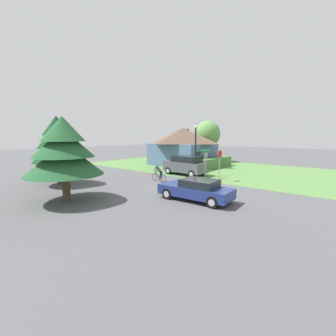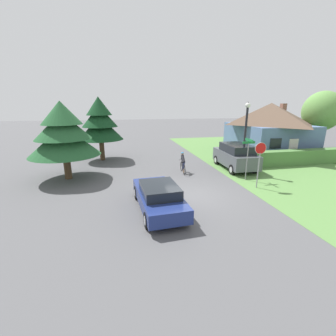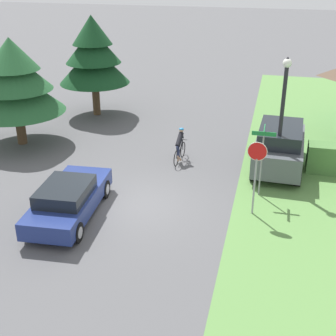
% 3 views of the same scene
% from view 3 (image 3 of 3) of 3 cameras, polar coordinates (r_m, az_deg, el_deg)
% --- Properties ---
extents(ground_plane, '(140.00, 140.00, 0.00)m').
position_cam_3_polar(ground_plane, '(17.73, -4.09, -4.51)').
color(ground_plane, '#515154').
extents(sedan_left_lane, '(2.10, 4.70, 1.36)m').
position_cam_3_polar(sedan_left_lane, '(17.01, -12.02, -3.78)').
color(sedan_left_lane, navy).
rests_on(sedan_left_lane, ground).
extents(cyclist, '(0.44, 1.79, 1.54)m').
position_cam_3_polar(cyclist, '(21.05, 1.43, 2.68)').
color(cyclist, black).
rests_on(cyclist, ground).
extents(parked_suv_right, '(2.20, 4.54, 1.98)m').
position_cam_3_polar(parked_suv_right, '(20.79, 13.42, 2.54)').
color(parked_suv_right, '#4C5156').
rests_on(parked_suv_right, ground).
extents(stop_sign, '(0.69, 0.08, 2.80)m').
position_cam_3_polar(stop_sign, '(16.53, 10.71, 0.43)').
color(stop_sign, gray).
rests_on(stop_sign, ground).
extents(street_lamp, '(0.35, 0.35, 5.13)m').
position_cam_3_polar(street_lamp, '(18.95, 13.78, 7.05)').
color(street_lamp, black).
rests_on(street_lamp, ground).
extents(street_name_sign, '(0.90, 0.90, 2.79)m').
position_cam_3_polar(street_name_sign, '(17.93, 11.45, 2.23)').
color(street_name_sign, gray).
rests_on(street_name_sign, ground).
extents(conifer_tall_near, '(4.57, 4.57, 5.18)m').
position_cam_3_polar(conifer_tall_near, '(23.54, -18.25, 10.06)').
color(conifer_tall_near, '#4C3823').
rests_on(conifer_tall_near, ground).
extents(conifer_tall_far, '(3.96, 3.96, 5.62)m').
position_cam_3_polar(conifer_tall_far, '(27.10, -9.10, 13.49)').
color(conifer_tall_far, '#4C3823').
rests_on(conifer_tall_far, ground).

